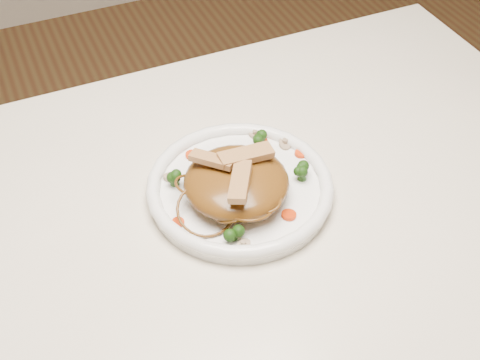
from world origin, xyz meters
name	(u,v)px	position (x,y,z in m)	size (l,w,h in m)	color
table	(227,268)	(0.00, 0.00, 0.65)	(1.20, 0.80, 0.75)	#EDE1C9
plate	(240,191)	(0.04, 0.04, 0.76)	(0.27, 0.27, 0.02)	white
noodle_mound	(236,182)	(0.03, 0.03, 0.79)	(0.15, 0.15, 0.05)	brown
chicken_a	(246,155)	(0.05, 0.04, 0.83)	(0.08, 0.03, 0.01)	tan
chicken_b	(212,160)	(0.00, 0.05, 0.82)	(0.06, 0.02, 0.01)	tan
chicken_c	(240,182)	(0.02, 0.00, 0.83)	(0.07, 0.02, 0.01)	tan
broccoli_0	(260,138)	(0.10, 0.11, 0.78)	(0.03, 0.03, 0.03)	#1B400D
broccoli_1	(174,175)	(-0.04, 0.09, 0.78)	(0.03, 0.03, 0.03)	#1B400D
broccoli_2	(233,231)	(-0.01, -0.04, 0.78)	(0.02, 0.02, 0.03)	#1B400D
broccoli_3	(303,171)	(0.13, 0.02, 0.78)	(0.03, 0.03, 0.03)	#1B400D
carrot_0	(262,142)	(0.11, 0.12, 0.77)	(0.02, 0.02, 0.01)	#BF3006
carrot_1	(178,222)	(-0.07, 0.01, 0.77)	(0.02, 0.02, 0.01)	#BF3006
carrot_2	(301,153)	(0.15, 0.07, 0.77)	(0.02, 0.02, 0.01)	#BF3006
carrot_3	(191,155)	(0.00, 0.13, 0.77)	(0.02, 0.02, 0.01)	#BF3006
carrot_4	(289,215)	(0.08, -0.04, 0.77)	(0.02, 0.02, 0.01)	#BF3006
mushroom_0	(243,245)	(0.00, -0.06, 0.77)	(0.02, 0.02, 0.01)	tan
mushroom_1	(285,143)	(0.14, 0.10, 0.77)	(0.03, 0.03, 0.01)	tan
mushroom_2	(170,178)	(-0.05, 0.10, 0.77)	(0.02, 0.02, 0.01)	tan
mushroom_3	(255,135)	(0.11, 0.14, 0.77)	(0.02, 0.02, 0.01)	tan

